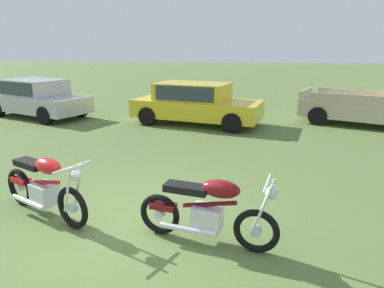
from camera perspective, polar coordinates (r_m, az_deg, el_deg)
ground_plane at (r=5.36m, az=-12.05°, el=-13.40°), size 120.00×120.00×0.00m
motorcycle_red at (r=5.82m, az=-23.61°, el=-6.63°), size 1.89×1.07×1.02m
motorcycle_maroon at (r=4.65m, az=2.62°, el=-11.14°), size 1.97×0.67×1.02m
car_silver at (r=14.49m, az=-24.61°, el=7.30°), size 4.52×3.05×1.43m
car_yellow at (r=11.90m, az=0.53°, el=7.17°), size 4.66×2.60×1.43m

